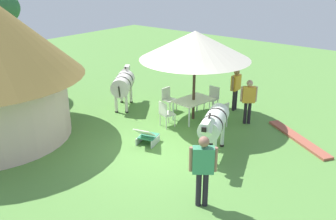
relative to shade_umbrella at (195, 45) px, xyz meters
The scene contains 14 objects.
ground_plane 3.96m from the shade_umbrella, 169.96° to the right, with size 36.00×36.00×0.00m, color #578B3F.
shade_umbrella is the anchor object (origin of this frame).
patio_dining_table 2.02m from the shade_umbrella, 90.00° to the right, with size 1.48×1.11×0.74m.
patio_chair_west_end 2.48m from the shade_umbrella, 87.33° to the left, with size 0.46×0.44×0.90m.
patio_chair_east_end 2.48m from the shade_umbrella, 163.45° to the left, with size 0.53×0.54×0.90m.
patio_chair_near_hut 2.48m from the shade_umbrella, 92.77° to the right, with size 0.46×0.44×0.90m.
patio_chair_near_lawn 2.48m from the shade_umbrella, ahead, with size 0.43×0.45×0.90m.
guest_beside_umbrella 2.56m from the shade_umbrella, 63.87° to the right, with size 0.42×0.47×1.59m.
guest_behind_table 2.52m from the shade_umbrella, 23.30° to the right, with size 0.58×0.22×1.62m.
standing_watcher 5.33m from the shade_umbrella, 142.73° to the right, with size 0.46×0.51×1.76m.
striped_lounge_chair 3.51m from the shade_umbrella, behind, with size 0.92×0.74×0.65m.
zebra_nearest_camera 3.35m from the shade_umbrella, 104.59° to the left, with size 1.82×1.45×1.50m.
zebra_by_umbrella 3.19m from the shade_umbrella, 133.12° to the right, with size 2.11×1.08×1.55m.
brick_patio_kerb 4.51m from the shade_umbrella, 78.90° to the right, with size 2.80×0.36×0.08m, color #A2523F.
Camera 1 is at (-7.01, -6.27, 5.12)m, focal length 38.28 mm.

